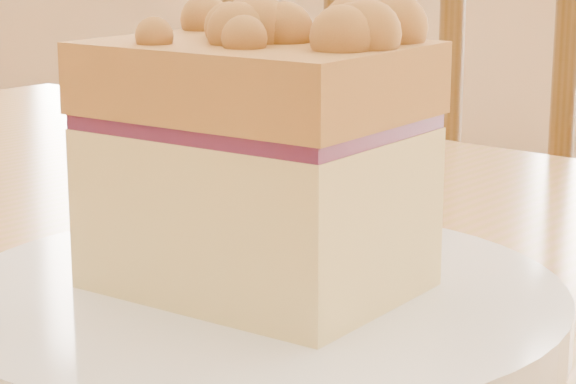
# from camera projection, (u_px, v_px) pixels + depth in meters

# --- Properties ---
(cafe_chair_main) EXTENTS (0.60, 0.60, 1.01)m
(cafe_chair_main) POSITION_uv_depth(u_px,v_px,m) (417.00, 320.00, 1.17)
(cafe_chair_main) COLOR brown
(cafe_chair_main) RESTS_ON ground
(plate) EXTENTS (0.24, 0.24, 0.02)m
(plate) POSITION_uv_depth(u_px,v_px,m) (257.00, 312.00, 0.44)
(plate) COLOR white
(plate) RESTS_ON cafe_table_main
(cake_slice) EXTENTS (0.14, 0.11, 0.11)m
(cake_slice) POSITION_uv_depth(u_px,v_px,m) (258.00, 151.00, 0.43)
(cake_slice) COLOR #F7D68B
(cake_slice) RESTS_ON plate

